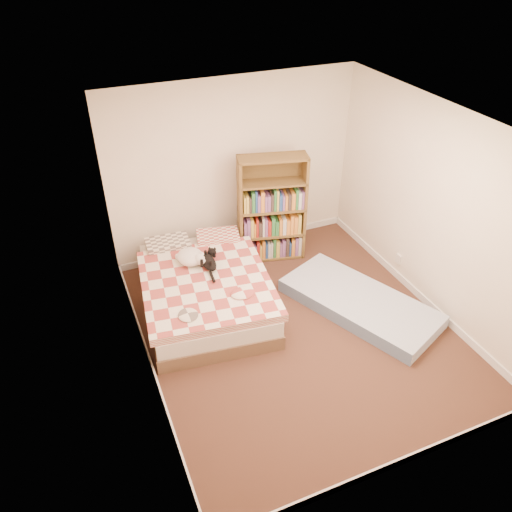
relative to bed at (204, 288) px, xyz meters
name	(u,v)px	position (x,y,z in m)	size (l,w,h in m)	color
room	(300,245)	(0.86, -0.87, 0.95)	(3.51, 4.01, 2.51)	#40251B
bed	(204,288)	(0.00, 0.00, 0.00)	(1.72, 2.23, 0.55)	brown
bookshelf	(271,221)	(1.23, 0.70, 0.31)	(1.00, 0.52, 1.54)	brown
floor_mattress	(359,303)	(1.76, -0.85, -0.16)	(0.88, 1.95, 0.18)	#6683AA
black_cat	(208,261)	(0.11, 0.12, 0.31)	(0.33, 0.63, 0.14)	black
white_dog	(191,257)	(-0.07, 0.25, 0.33)	(0.38, 0.41, 0.18)	white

